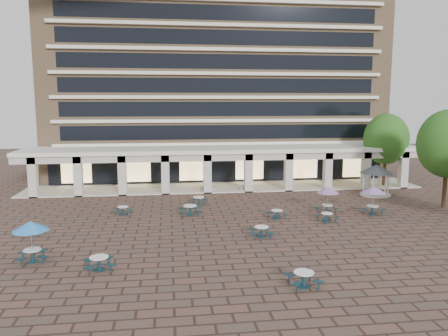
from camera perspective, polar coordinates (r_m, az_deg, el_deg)
The scene contains 19 objects.
ground at distance 32.92m, azimuth 3.46°, elevation -7.56°, with size 120.00×120.00×0.00m, color brown.
apartment_building at distance 56.94m, azimuth -1.28°, elevation 12.06°, with size 40.00×15.50×25.20m.
retail_arcade at distance 46.65m, azimuth 0.13°, elevation 1.02°, with size 42.00×6.60×4.40m.
picnic_table_1 at distance 30.28m, azimuth 4.92°, elevation -8.16°, with size 1.68×1.68×0.73m.
picnic_table_2 at distance 22.82m, azimuth 10.37°, elevation -13.92°, with size 1.80×1.80×0.77m.
picnic_table_4 at distance 27.49m, azimuth -23.93°, elevation -7.13°, with size 2.08×2.08×2.41m.
picnic_table_5 at distance 25.41m, azimuth -15.99°, elevation -11.73°, with size 1.98×1.98×0.77m.
picnic_table_6 at distance 37.21m, azimuth 13.39°, elevation -2.94°, with size 1.90×1.90×2.19m.
picnic_table_7 at distance 34.83m, azimuth 13.30°, elevation -6.18°, with size 1.68×1.68×0.67m.
picnic_table_8 at distance 36.91m, azimuth -13.05°, elevation -5.33°, with size 1.65×1.65×0.68m.
picnic_table_9 at distance 35.86m, azimuth -4.47°, elevation -5.41°, with size 1.93×1.93×0.82m.
picnic_table_10 at distance 35.06m, azimuth 6.93°, elevation -5.91°, with size 1.80×1.80×0.68m.
picnic_table_11 at distance 37.76m, azimuth 18.93°, elevation -2.81°, with size 2.02×2.02×2.34m.
picnic_table_12 at distance 39.37m, azimuth -3.32°, elevation -4.20°, with size 1.83×1.83×0.73m.
gazebo at distance 45.47m, azimuth 19.29°, elevation -0.55°, with size 3.29×3.29×3.06m.
tree_east_a at distance 42.27m, azimuth 27.23°, elevation 2.83°, with size 5.14×5.14×8.57m.
tree_east_c at distance 50.46m, azimuth 20.41°, elevation 3.56°, with size 4.77×4.77×7.95m.
planter_left at distance 44.96m, azimuth -2.07°, elevation -2.39°, with size 1.50×0.93×1.36m.
planter_right at distance 45.50m, azimuth 3.05°, elevation -2.29°, with size 1.50×0.83×1.34m.
Camera 1 is at (-5.94, -31.06, 9.14)m, focal length 35.00 mm.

